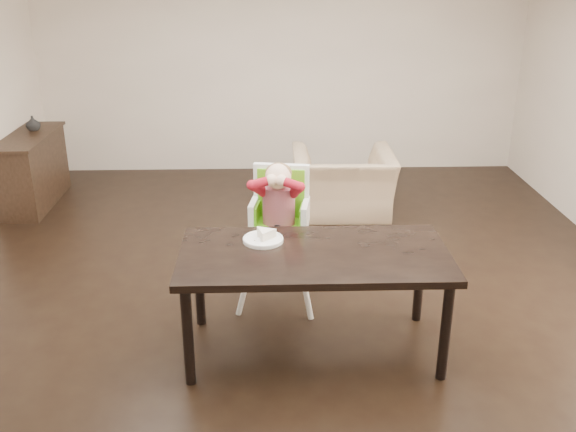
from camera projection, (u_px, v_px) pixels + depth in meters
name	position (u px, v px, depth m)	size (l,w,h in m)	color
ground	(292.00, 300.00, 5.19)	(7.00, 7.00, 0.00)	black
room_walls	(293.00, 67.00, 4.49)	(6.02, 7.02, 2.71)	beige
dining_table	(314.00, 263.00, 4.29)	(1.80, 0.90, 0.75)	black
high_chair	(279.00, 204.00, 4.92)	(0.55, 0.55, 1.15)	white
plate	(264.00, 237.00, 4.42)	(0.35, 0.35, 0.08)	white
armchair	(343.00, 173.00, 6.77)	(1.05, 0.68, 0.92)	tan
sideboard	(33.00, 170.00, 7.07)	(0.44, 1.26, 0.79)	black
vase	(33.00, 124.00, 7.08)	(0.16, 0.16, 0.16)	#99999E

